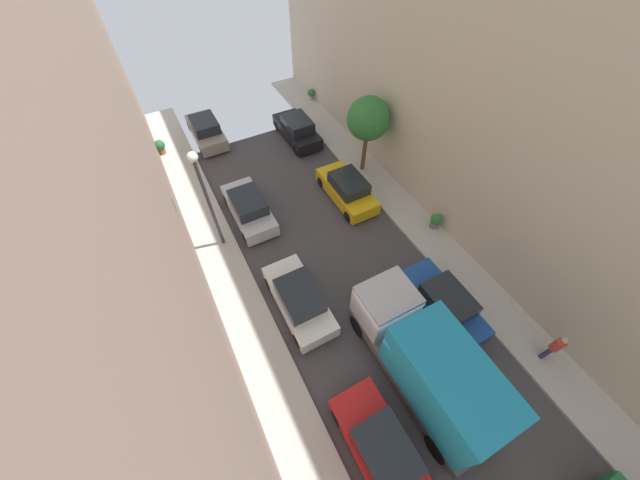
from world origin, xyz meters
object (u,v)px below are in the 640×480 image
Objects in this scene: parked_car_right_3 at (347,189)px; potted_plant_0 at (311,94)px; street_tree_1 at (368,119)px; parked_car_right_2 at (443,304)px; parked_car_left_4 at (206,131)px; pedestrian at (555,347)px; parked_car_left_3 at (249,208)px; parked_car_left_1 at (382,450)px; potted_plant_2 at (160,146)px; parked_car_left_2 at (299,299)px; delivery_truck at (428,363)px; parked_car_right_4 at (297,130)px; lamp_post at (204,189)px; potted_plant_1 at (436,220)px.

parked_car_right_3 is 10.83m from potted_plant_0.
parked_car_right_2 is at bearing -102.28° from street_tree_1.
parked_car_left_4 is 2.44× the size of pedestrian.
parked_car_left_4 is (0.00, 8.03, 0.00)m from parked_car_left_3.
parked_car_left_1 is 23.29m from potted_plant_0.
parked_car_left_4 is 3.09m from potted_plant_2.
parked_car_left_3 is 1.00× the size of parked_car_left_4.
parked_car_left_2 is 0.64× the size of delivery_truck.
pedestrian is at bearing -89.08° from street_tree_1.
delivery_truck is 3.84× the size of pedestrian.
parked_car_left_3 is at bearing -135.58° from parked_car_right_4.
parked_car_left_1 is 1.00× the size of parked_car_left_2.
lamp_post is at bearing -135.12° from potted_plant_0.
pedestrian is at bearing -40.76° from parked_car_left_2.
parked_car_left_1 is 7.75m from pedestrian.
parked_car_left_3 is 12.46m from potted_plant_0.
parked_car_left_2 is at bearing -118.74° from potted_plant_0.
parked_car_left_2 is 1.00× the size of parked_car_right_2.
potted_plant_0 is (8.43, 1.14, -0.11)m from parked_car_left_4.
parked_car_right_4 is at bearing 105.38° from potted_plant_1.
parked_car_right_2 is at bearing -90.00° from parked_car_right_4.
potted_plant_1 is (2.93, -4.13, -0.08)m from parked_car_right_3.
parked_car_left_4 is 5.26× the size of potted_plant_0.
parked_car_right_2 is at bearing 30.93° from parked_car_left_1.
parked_car_left_2 is at bearing 139.24° from pedestrian.
parked_car_right_3 reaches higher than potted_plant_0.
parked_car_right_2 is at bearing -126.57° from potted_plant_1.
parked_car_left_3 is (0.00, 6.19, 0.00)m from parked_car_left_2.
lamp_post is at bearing 129.35° from pedestrian.
parked_car_right_2 is 4.48× the size of potted_plant_2.
parked_car_right_4 is 16.69m from delivery_truck.
parked_car_left_2 reaches higher than potted_plant_1.
street_tree_1 is (-0.21, 13.31, 2.48)m from pedestrian.
lamp_post is at bearing 179.11° from parked_car_right_3.
parked_car_right_2 is 2.44× the size of pedestrian.
potted_plant_0 is (8.43, 15.37, -0.11)m from parked_car_left_2.
potted_plant_0 is at bearing 80.70° from parked_car_right_2.
potted_plant_2 is (-8.48, 2.51, -0.04)m from parked_car_right_4.
lamp_post reaches higher than potted_plant_2.
street_tree_1 is 4.91× the size of potted_plant_2.
parked_car_left_1 is 1.00× the size of parked_car_right_3.
parked_car_left_3 is at bearing 90.00° from parked_car_left_2.
potted_plant_1 is at bearing 45.83° from delivery_truck.
potted_plant_1 is 11.52m from lamp_post.
parked_car_right_3 is (5.40, -1.22, 0.00)m from parked_car_left_3.
lamp_post is (-4.60, 10.04, 2.04)m from delivery_truck.
parked_car_left_3 is at bearing -90.00° from parked_car_left_4.
parked_car_left_1 is at bearing -120.08° from street_tree_1.
potted_plant_1 is 0.16× the size of lamp_post.
parked_car_left_4 is at bearing 110.32° from pedestrian.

